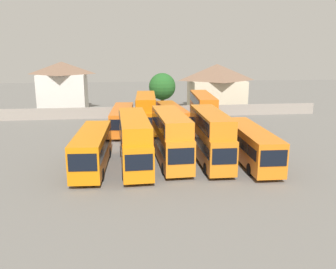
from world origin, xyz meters
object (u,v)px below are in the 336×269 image
(bus_3, at_px, (171,135))
(bus_4, at_px, (211,135))
(bus_1, at_px, (92,148))
(house_terrace_centre, at_px, (217,86))
(bus_5, at_px, (251,143))
(bus_6, at_px, (122,118))
(bus_9, at_px, (203,110))
(bus_8, at_px, (172,117))
(bus_2, at_px, (134,139))
(bus_7, at_px, (146,111))
(tree_left_of_lot, at_px, (162,87))
(house_terrace_left, at_px, (63,87))

(bus_3, bearing_deg, bus_4, 80.31)
(bus_1, bearing_deg, house_terrace_centre, 151.23)
(bus_5, xyz_separation_m, bus_6, (-12.56, 14.90, -0.10))
(bus_1, bearing_deg, bus_9, 140.75)
(bus_8, bearing_deg, house_terrace_centre, 143.59)
(bus_2, xyz_separation_m, bus_7, (2.08, 14.95, 0.05))
(bus_5, relative_size, bus_6, 1.09)
(bus_2, xyz_separation_m, bus_5, (11.43, -0.26, -0.76))
(bus_2, relative_size, bus_5, 0.95)
(house_terrace_centre, distance_m, tree_left_of_lot, 11.57)
(bus_4, xyz_separation_m, house_terrace_centre, (8.86, 31.96, 1.34))
(bus_4, bearing_deg, bus_1, -87.96)
(bus_2, relative_size, bus_9, 0.97)
(bus_3, bearing_deg, house_terrace_centre, 156.20)
(bus_8, bearing_deg, bus_6, -93.08)
(bus_7, bearing_deg, bus_9, 93.00)
(bus_2, height_order, bus_7, bus_7)
(bus_9, xyz_separation_m, house_terrace_centre, (6.34, 17.10, 1.45))
(bus_4, distance_m, bus_9, 15.08)
(bus_6, xyz_separation_m, tree_left_of_lot, (6.81, 12.72, 2.84))
(tree_left_of_lot, bearing_deg, bus_9, -71.14)
(bus_1, bearing_deg, bus_8, 150.95)
(bus_3, distance_m, tree_left_of_lot, 26.99)
(bus_9, height_order, tree_left_of_lot, tree_left_of_lot)
(bus_4, bearing_deg, bus_3, -97.06)
(tree_left_of_lot, bearing_deg, house_terrace_centre, 23.36)
(bus_6, bearing_deg, bus_5, 44.00)
(house_terrace_left, height_order, tree_left_of_lot, house_terrace_left)
(bus_7, bearing_deg, house_terrace_centre, 143.85)
(bus_7, relative_size, tree_left_of_lot, 1.50)
(bus_4, bearing_deg, house_terrace_centre, 165.34)
(bus_7, height_order, bus_8, bus_7)
(bus_8, height_order, bus_9, bus_9)
(bus_5, distance_m, bus_9, 15.20)
(bus_5, distance_m, bus_7, 17.87)
(bus_8, relative_size, bus_9, 0.96)
(bus_7, distance_m, house_terrace_left, 21.65)
(bus_3, height_order, house_terrace_left, house_terrace_left)
(bus_2, bearing_deg, bus_5, 87.07)
(house_terrace_centre, xyz_separation_m, tree_left_of_lot, (-10.61, -4.58, 0.49))
(bus_5, bearing_deg, bus_6, -138.10)
(house_terrace_centre, bearing_deg, bus_4, -105.50)
(bus_2, height_order, bus_6, bus_2)
(house_terrace_centre, bearing_deg, house_terrace_left, -179.81)
(house_terrace_left, bearing_deg, bus_7, -51.54)
(bus_7, bearing_deg, bus_2, -4.14)
(bus_2, relative_size, bus_7, 1.09)
(house_terrace_left, relative_size, house_terrace_centre, 0.86)
(house_terrace_left, bearing_deg, bus_3, -64.53)
(bus_5, xyz_separation_m, bus_9, (-1.47, 15.11, 0.79))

